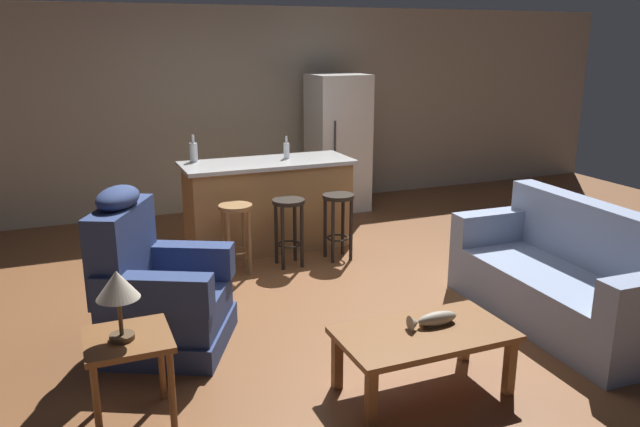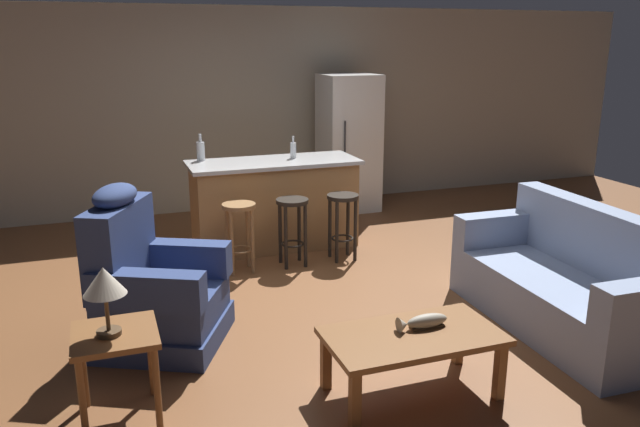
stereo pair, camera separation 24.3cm
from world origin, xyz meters
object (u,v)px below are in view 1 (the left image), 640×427
bar_stool_right (338,214)px  bottle_short_amber (287,150)px  end_table (129,352)px  refrigerator (338,143)px  fish_figurine (433,320)px  bottle_tall_green (193,152)px  recliner_near_lamp (156,292)px  coffee_table (424,339)px  table_lamp (118,288)px  bar_stool_left (236,226)px  bar_stool_middle (289,220)px  kitchen_island (268,204)px  couch (567,280)px

bar_stool_right → bottle_short_amber: 0.95m
end_table → refrigerator: (3.09, 4.00, 0.42)m
fish_figurine → bottle_tall_green: (-0.82, 3.36, 0.59)m
recliner_near_lamp → bar_stool_right: 2.35m
coffee_table → bottle_short_amber: bearing=86.0°
end_table → table_lamp: 0.41m
table_lamp → bar_stool_left: (1.24, 2.19, -0.40)m
table_lamp → bottle_short_amber: bearing=55.2°
bar_stool_left → bottle_tall_green: bearing=102.4°
bar_stool_right → bottle_tall_green: size_ratio=2.42×
table_lamp → bar_stool_middle: 2.85m
bar_stool_left → bar_stool_right: same height
fish_figurine → kitchen_island: size_ratio=0.19×
bar_stool_left → kitchen_island: bearing=50.3°
coffee_table → refrigerator: size_ratio=0.62×
bar_stool_middle → bar_stool_right: size_ratio=1.00×
recliner_near_lamp → table_lamp: recliner_near_lamp is taller
refrigerator → bar_stool_middle: bearing=-126.2°
couch → refrigerator: 3.92m
coffee_table → refrigerator: bearing=72.9°
couch → table_lamp: table_lamp is taller
kitchen_island → bar_stool_right: (0.54, -0.63, -0.01)m
end_table → kitchen_island: 3.30m
end_table → bottle_short_amber: size_ratio=2.36×
kitchen_island → bottle_short_amber: bearing=15.9°
coffee_table → bar_stool_middle: 2.52m
refrigerator → bottle_tall_green: refrigerator is taller
bar_stool_right → couch: bearing=-62.1°
refrigerator → bottle_tall_green: 2.28m
couch → end_table: size_ratio=3.43×
fish_figurine → bar_stool_left: bar_stool_left is taller
fish_figurine → refrigerator: refrigerator is taller
fish_figurine → kitchen_island: (-0.10, 3.10, 0.02)m
table_lamp → kitchen_island: bearing=58.0°
table_lamp → bottle_tall_green: (1.05, 3.09, 0.19)m
coffee_table → fish_figurine: bearing=27.2°
bar_stool_middle → end_table: bearing=-128.8°
bar_stool_middle → table_lamp: bearing=-129.0°
kitchen_island → bar_stool_left: kitchen_island is taller
refrigerator → bottle_tall_green: bearing=-155.6°
coffee_table → bar_stool_right: bearing=78.1°
couch → table_lamp: size_ratio=4.69×
bar_stool_middle → bar_stool_left: bearing=180.0°
recliner_near_lamp → table_lamp: size_ratio=2.93×
table_lamp → bar_stool_left: 2.55m
coffee_table → bar_stool_middle: size_ratio=1.62×
end_table → bar_stool_right: (2.28, 2.17, 0.01)m
couch → bottle_tall_green: bearing=-49.8°
bottle_tall_green → bottle_short_amber: bearing=-11.3°
bar_stool_left → fish_figurine: bearing=-75.8°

